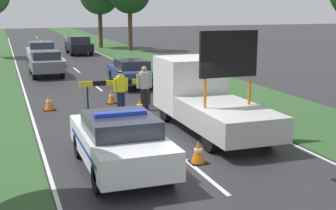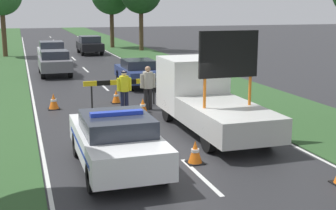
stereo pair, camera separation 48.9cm
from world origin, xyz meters
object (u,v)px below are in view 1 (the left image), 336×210
object	(u,v)px
queued_car_hatch_blue	(131,72)
police_officer	(121,88)
police_car	(120,141)
pedestrian_civilian	(144,84)
road_barrier	(119,84)
traffic_cone_centre_front	(49,102)
traffic_cone_lane_edge	(112,97)
queued_car_sedan_black	(79,45)
traffic_cone_near_truck	(140,107)
queued_car_suv_grey	(46,63)
work_truck	(204,96)
queued_car_sedan_silver	(41,53)
traffic_cone_behind_barrier	(198,152)

from	to	relation	value
queued_car_hatch_blue	police_officer	bearing A→B (deg)	70.85
police_car	pedestrian_civilian	xyz separation A→B (m)	(2.63, 6.58, 0.28)
road_barrier	traffic_cone_centre_front	distance (m)	2.93
traffic_cone_lane_edge	queued_car_sedan_black	bearing A→B (deg)	84.66
road_barrier	traffic_cone_near_truck	xyz separation A→B (m)	(0.39, -1.72, -0.63)
queued_car_suv_grey	traffic_cone_near_truck	bearing A→B (deg)	101.83
police_car	traffic_cone_near_truck	world-z (taller)	police_car
pedestrian_civilian	work_truck	bearing A→B (deg)	-65.80
pedestrian_civilian	traffic_cone_centre_front	size ratio (longest dim) A/B	2.71
traffic_cone_near_truck	queued_car_sedan_silver	size ratio (longest dim) A/B	0.14
police_car	traffic_cone_behind_barrier	xyz separation A→B (m)	(2.09, -0.20, -0.46)
work_truck	traffic_cone_behind_barrier	size ratio (longest dim) A/B	9.93
traffic_cone_near_truck	queued_car_suv_grey	distance (m)	11.96
traffic_cone_centre_front	traffic_cone_behind_barrier	bearing A→B (deg)	-68.76
police_officer	queued_car_suv_grey	xyz separation A→B (m)	(-1.89, 10.95, -0.17)
traffic_cone_lane_edge	police_officer	bearing A→B (deg)	-90.24
traffic_cone_centre_front	queued_car_hatch_blue	world-z (taller)	queued_car_hatch_blue
queued_car_sedan_silver	traffic_cone_behind_barrier	bearing A→B (deg)	95.17
police_officer	traffic_cone_lane_edge	size ratio (longest dim) A/B	2.75
police_officer	queued_car_suv_grey	world-z (taller)	police_officer
pedestrian_civilian	traffic_cone_near_truck	bearing A→B (deg)	-112.73
road_barrier	queued_car_sedan_silver	size ratio (longest dim) A/B	0.74
traffic_cone_centre_front	queued_car_sedan_silver	xyz separation A→B (m)	(1.00, 15.37, 0.54)
work_truck	traffic_cone_behind_barrier	distance (m)	3.85
traffic_cone_behind_barrier	queued_car_sedan_black	size ratio (longest dim) A/B	0.15
traffic_cone_near_truck	queued_car_sedan_silver	xyz separation A→B (m)	(-2.24, 17.37, 0.54)
work_truck	queued_car_hatch_blue	distance (m)	9.12
police_car	queued_car_suv_grey	xyz separation A→B (m)	(-0.24, 17.51, 0.03)
road_barrier	traffic_cone_centre_front	xyz separation A→B (m)	(-2.85, 0.28, -0.62)
traffic_cone_behind_barrier	queued_car_suv_grey	bearing A→B (deg)	97.49
traffic_cone_behind_barrier	queued_car_hatch_blue	bearing A→B (deg)	82.92
work_truck	road_barrier	xyz separation A→B (m)	(-1.92, 4.35, -0.16)
pedestrian_civilian	queued_car_hatch_blue	world-z (taller)	pedestrian_civilian
road_barrier	traffic_cone_behind_barrier	bearing A→B (deg)	-93.66
queued_car_sedan_black	road_barrier	bearing A→B (deg)	85.26
police_car	work_truck	world-z (taller)	work_truck
queued_car_sedan_silver	police_car	bearing A→B (deg)	90.06
police_car	work_truck	size ratio (longest dim) A/B	0.72
queued_car_sedan_silver	road_barrier	bearing A→B (deg)	96.73
queued_car_suv_grey	queued_car_hatch_blue	bearing A→B (deg)	126.68
police_car	queued_car_sedan_silver	xyz separation A→B (m)	(-0.03, 23.19, 0.09)
traffic_cone_behind_barrier	queued_car_suv_grey	world-z (taller)	queued_car_suv_grey
traffic_cone_behind_barrier	pedestrian_civilian	bearing A→B (deg)	85.45
police_car	queued_car_suv_grey	world-z (taller)	police_car
police_car	traffic_cone_lane_edge	bearing A→B (deg)	83.13
police_car	police_officer	world-z (taller)	police_officer
traffic_cone_lane_edge	traffic_cone_near_truck	bearing A→B (deg)	-77.35
pedestrian_civilian	queued_car_sedan_black	size ratio (longest dim) A/B	0.42
road_barrier	traffic_cone_near_truck	size ratio (longest dim) A/B	5.17
traffic_cone_centre_front	road_barrier	bearing A→B (deg)	-5.58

